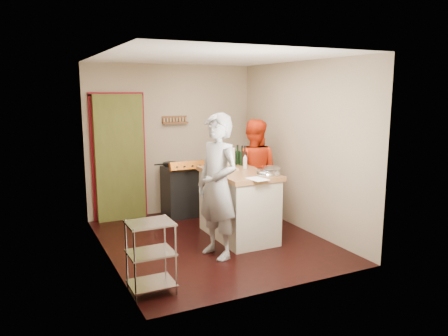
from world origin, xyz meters
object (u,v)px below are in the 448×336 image
at_px(wire_shelving, 151,254).
at_px(person_red, 253,171).
at_px(person_stripe, 218,186).
at_px(stove, 182,190).
at_px(island, 239,203).

distance_m(wire_shelving, person_red, 2.94).
bearing_deg(person_stripe, stove, 158.45).
height_order(island, person_stripe, person_stripe).
height_order(wire_shelving, island, island).
bearing_deg(person_red, person_stripe, 81.33).
height_order(wire_shelving, person_stripe, person_stripe).
xyz_separation_m(stove, wire_shelving, (-1.33, -2.62, -0.01)).
relative_size(stove, person_stripe, 0.53).
bearing_deg(stove, person_red, -40.79).
bearing_deg(stove, island, -75.72).
bearing_deg(island, person_stripe, -137.30).
distance_m(wire_shelving, island, 2.07).
distance_m(stove, island, 1.47).
distance_m(stove, person_red, 1.32).
distance_m(wire_shelving, person_stripe, 1.36).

